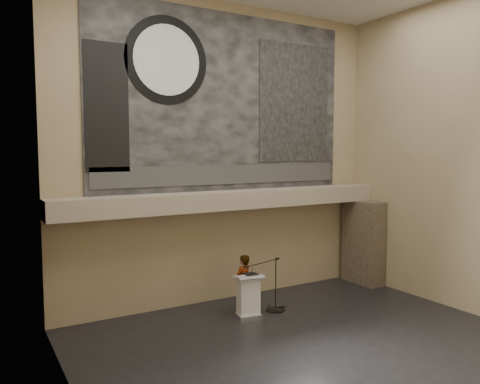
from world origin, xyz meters
TOP-DOWN VIEW (x-y plane):
  - floor at (0.00, 0.00)m, footprint 10.00×10.00m
  - wall_back at (0.00, 4.00)m, footprint 10.00×0.02m
  - wall_left at (-5.00, 0.00)m, footprint 0.02×8.00m
  - wall_right at (5.00, 0.00)m, footprint 0.02×8.00m
  - soffit at (0.00, 3.60)m, footprint 10.00×0.80m
  - sprinkler_left at (-1.60, 3.55)m, footprint 0.04×0.04m
  - sprinkler_right at (1.90, 3.55)m, footprint 0.04×0.04m
  - banner at (0.00, 3.97)m, footprint 8.00×0.05m
  - banner_text_strip at (0.00, 3.93)m, footprint 7.76×0.02m
  - banner_clock_rim at (-1.80, 3.93)m, footprint 2.30×0.02m
  - banner_clock_face at (-1.80, 3.91)m, footprint 1.84×0.02m
  - banner_building_print at (2.40, 3.93)m, footprint 2.60×0.02m
  - banner_brick_print at (-3.40, 3.93)m, footprint 1.10×0.02m
  - stone_pier at (4.65, 3.15)m, footprint 0.60×1.40m
  - lectern at (-0.26, 2.32)m, footprint 0.75×0.59m
  - binder at (-0.18, 2.33)m, footprint 0.35×0.29m
  - papers at (-0.34, 2.28)m, footprint 0.23×0.30m
  - speaker_person at (-0.16, 2.75)m, footprint 0.66×0.54m
  - mic_stand at (0.59, 2.36)m, footprint 1.46×0.63m

SIDE VIEW (x-z plane):
  - floor at x=0.00m, z-range 0.00..0.00m
  - mic_stand at x=0.59m, z-range -0.51..0.94m
  - lectern at x=-0.26m, z-range -0.01..1.12m
  - speaker_person at x=-0.16m, z-range 0.00..1.55m
  - papers at x=-0.34m, z-range 1.10..1.10m
  - binder at x=-0.18m, z-range 1.10..1.14m
  - stone_pier at x=4.65m, z-range 0.00..2.70m
  - sprinkler_left at x=-1.60m, z-range 2.64..2.70m
  - sprinkler_right at x=1.90m, z-range 2.64..2.70m
  - soffit at x=0.00m, z-range 2.70..3.20m
  - banner_text_strip at x=0.00m, z-range 3.38..3.93m
  - wall_back at x=0.00m, z-range 0.00..8.50m
  - wall_left at x=-5.00m, z-range 0.00..8.50m
  - wall_right at x=5.00m, z-range 0.00..8.50m
  - banner_brick_print at x=-3.40m, z-range 3.80..7.00m
  - banner at x=0.00m, z-range 3.20..8.20m
  - banner_building_print at x=2.40m, z-range 4.00..7.60m
  - banner_clock_rim at x=-1.80m, z-range 5.55..7.85m
  - banner_clock_face at x=-1.80m, z-range 5.78..7.62m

